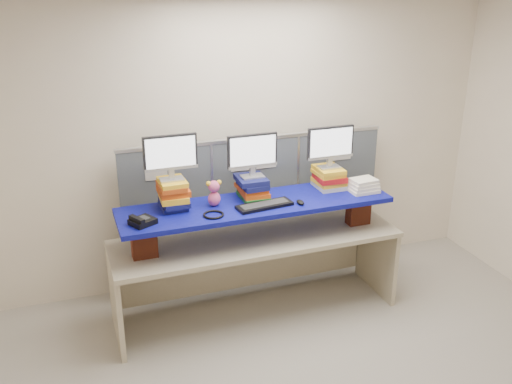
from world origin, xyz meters
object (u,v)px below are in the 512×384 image
object	(u,v)px
monitor_center	(252,153)
monitor_left	(170,155)
desk_phone	(142,221)
desk	(256,252)
blue_board	(256,205)
keyboard	(265,205)
monitor_right	(330,145)

from	to	relation	value
monitor_center	monitor_left	bearing A→B (deg)	-180.00
monitor_left	desk_phone	distance (m)	0.59
monitor_center	desk	bearing A→B (deg)	-94.60
blue_board	keyboard	size ratio (longest dim) A/B	4.71
desk	monitor_left	size ratio (longest dim) A/B	5.79
monitor_center	monitor_right	xyz separation A→B (m)	(0.75, 0.01, 0.00)
desk_phone	desk	bearing A→B (deg)	-20.61
monitor_left	monitor_right	size ratio (longest dim) A/B	1.00
monitor_left	desk_phone	size ratio (longest dim) A/B	1.89
monitor_right	desk_phone	world-z (taller)	monitor_right
blue_board	monitor_center	world-z (taller)	monitor_center
desk	monitor_right	bearing A→B (deg)	8.91
desk	monitor_left	xyz separation A→B (m)	(-0.70, 0.11, 0.96)
desk	monitor_center	world-z (taller)	monitor_center
monitor_center	blue_board	bearing A→B (deg)	-94.60
desk_phone	monitor_right	bearing A→B (deg)	-19.74
blue_board	keyboard	world-z (taller)	keyboard
monitor_left	monitor_center	bearing A→B (deg)	0.00
blue_board	monitor_center	bearing A→B (deg)	85.40
keyboard	monitor_left	bearing A→B (deg)	155.87
monitor_left	monitor_center	size ratio (longest dim) A/B	1.00
desk	monitor_left	world-z (taller)	monitor_left
monitor_right	keyboard	world-z (taller)	monitor_right
blue_board	monitor_right	world-z (taller)	monitor_right
blue_board	monitor_left	world-z (taller)	monitor_left
desk	blue_board	world-z (taller)	blue_board
desk	monitor_right	size ratio (longest dim) A/B	5.79
monitor_right	desk_phone	distance (m)	1.82
monitor_center	monitor_right	world-z (taller)	monitor_right
blue_board	monitor_right	xyz separation A→B (m)	(0.75, 0.13, 0.44)
monitor_left	keyboard	xyz separation A→B (m)	(0.74, -0.22, -0.46)
monitor_left	monitor_right	bearing A→B (deg)	-0.00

